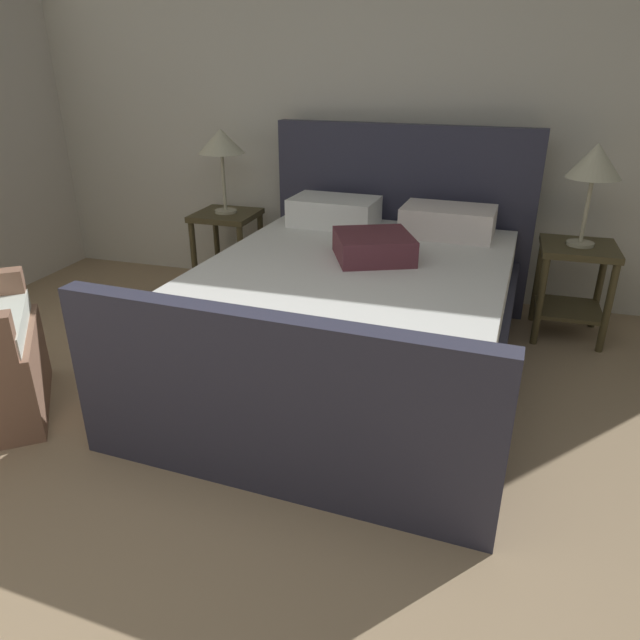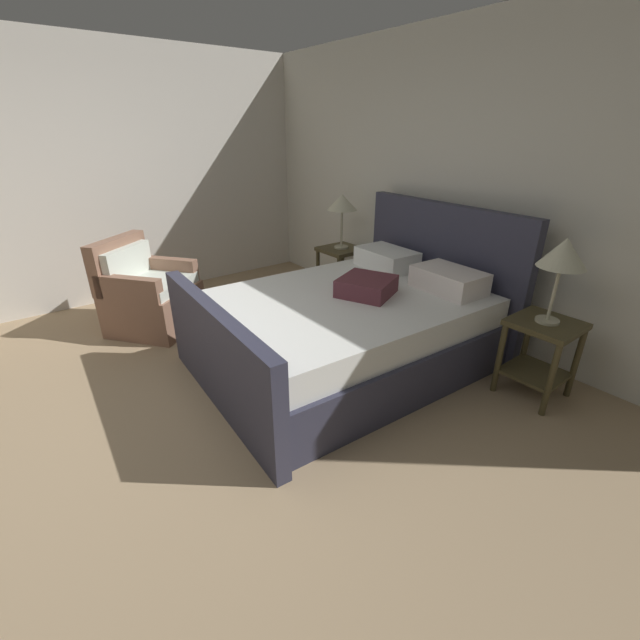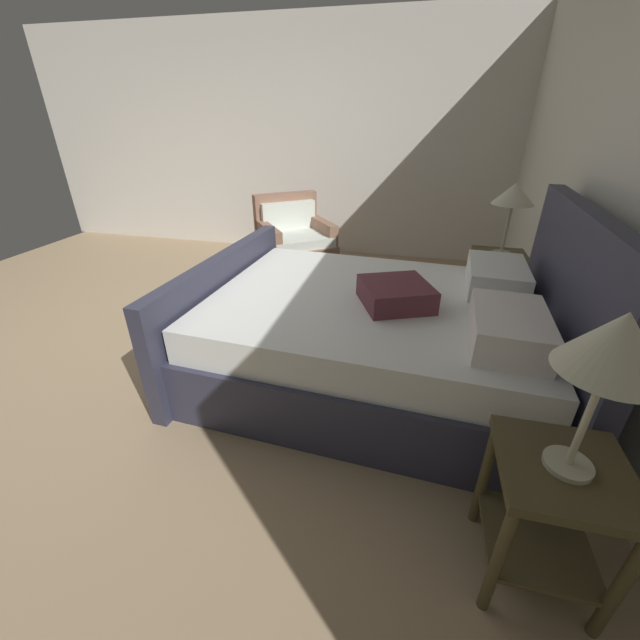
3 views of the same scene
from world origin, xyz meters
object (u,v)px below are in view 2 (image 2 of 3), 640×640
(table_lamp_right, at_px, (563,255))
(armchair, at_px, (148,295))
(nightstand_right, at_px, (541,346))
(table_lamp_left, at_px, (342,204))
(nightstand_left, at_px, (341,264))
(bed, at_px, (351,324))

(table_lamp_right, height_order, armchair, table_lamp_right)
(table_lamp_right, bearing_deg, nightstand_right, -146.31)
(table_lamp_right, distance_m, armchair, 3.58)
(table_lamp_left, bearing_deg, nightstand_left, -63.43)
(table_lamp_right, xyz_separation_m, armchair, (-2.94, -1.90, -0.74))
(bed, distance_m, table_lamp_right, 1.61)
(armchair, bearing_deg, table_lamp_right, 32.89)
(bed, xyz_separation_m, armchair, (-1.74, -1.13, -0.00))
(nightstand_right, height_order, armchair, armchair)
(nightstand_right, distance_m, nightstand_left, 2.42)
(nightstand_left, relative_size, table_lamp_left, 1.01)
(bed, height_order, armchair, bed)
(armchair, bearing_deg, nightstand_right, 32.89)
(table_lamp_right, bearing_deg, bed, -147.26)
(nightstand_right, relative_size, table_lamp_left, 1.01)
(nightstand_right, height_order, table_lamp_right, table_lamp_right)
(table_lamp_right, bearing_deg, armchair, -147.11)
(nightstand_right, bearing_deg, table_lamp_right, 33.69)
(table_lamp_right, height_order, nightstand_left, table_lamp_right)
(nightstand_right, xyz_separation_m, nightstand_left, (-2.42, 0.14, 0.00))
(nightstand_right, xyz_separation_m, table_lamp_left, (-2.42, 0.14, 0.69))
(nightstand_right, bearing_deg, nightstand_left, 176.64)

